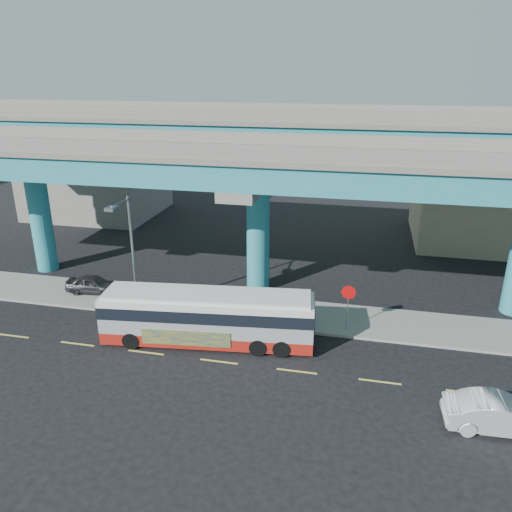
% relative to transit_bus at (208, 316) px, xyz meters
% --- Properties ---
extents(ground, '(120.00, 120.00, 0.00)m').
position_rel_transit_bus_xyz_m(ground, '(1.10, -1.47, -1.60)').
color(ground, black).
rests_on(ground, ground).
extents(sidewalk, '(70.00, 4.00, 0.15)m').
position_rel_transit_bus_xyz_m(sidewalk, '(1.10, 4.03, -1.52)').
color(sidewalk, gray).
rests_on(sidewalk, ground).
extents(lane_markings, '(58.00, 0.12, 0.01)m').
position_rel_transit_bus_xyz_m(lane_markings, '(1.10, -1.77, -1.59)').
color(lane_markings, '#D8C64C').
rests_on(lane_markings, ground).
extents(viaduct, '(52.00, 12.40, 11.70)m').
position_rel_transit_bus_xyz_m(viaduct, '(1.10, 7.63, 7.54)').
color(viaduct, teal).
rests_on(viaduct, ground).
extents(building_beige, '(14.00, 10.23, 7.00)m').
position_rel_transit_bus_xyz_m(building_beige, '(19.10, 21.51, 1.91)').
color(building_beige, tan).
rests_on(building_beige, ground).
extents(building_concrete, '(12.00, 10.00, 9.00)m').
position_rel_transit_bus_xyz_m(building_concrete, '(-18.90, 22.53, 2.90)').
color(building_concrete, gray).
rests_on(building_concrete, ground).
extents(transit_bus, '(11.57, 3.75, 2.92)m').
position_rel_transit_bus_xyz_m(transit_bus, '(0.00, 0.00, 0.00)').
color(transit_bus, '#9F1D13').
rests_on(transit_bus, ground).
extents(sedan, '(2.00, 4.63, 1.48)m').
position_rel_transit_bus_xyz_m(sedan, '(13.84, -4.13, -0.86)').
color(sedan, silver).
rests_on(sedan, ground).
extents(parked_car, '(1.99, 3.70, 1.18)m').
position_rel_transit_bus_xyz_m(parked_car, '(-9.29, 4.20, -0.86)').
color(parked_car, '#2B2C30').
rests_on(parked_car, sidewalk).
extents(street_lamp, '(0.50, 2.36, 7.14)m').
position_rel_transit_bus_xyz_m(street_lamp, '(-5.34, 1.99, 3.23)').
color(street_lamp, gray).
rests_on(street_lamp, sidewalk).
extents(stop_sign, '(0.83, 0.09, 2.75)m').
position_rel_transit_bus_xyz_m(stop_sign, '(7.26, 2.71, 0.55)').
color(stop_sign, gray).
rests_on(stop_sign, sidewalk).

